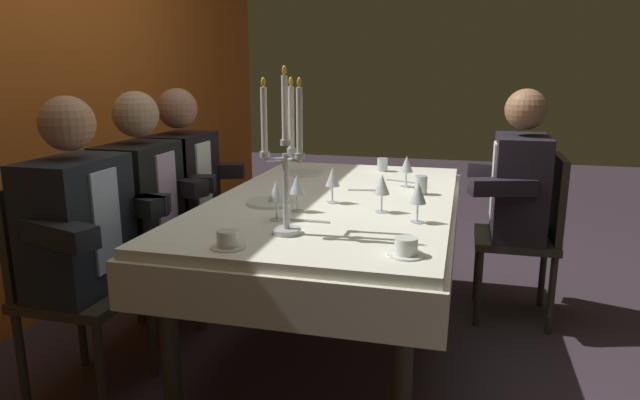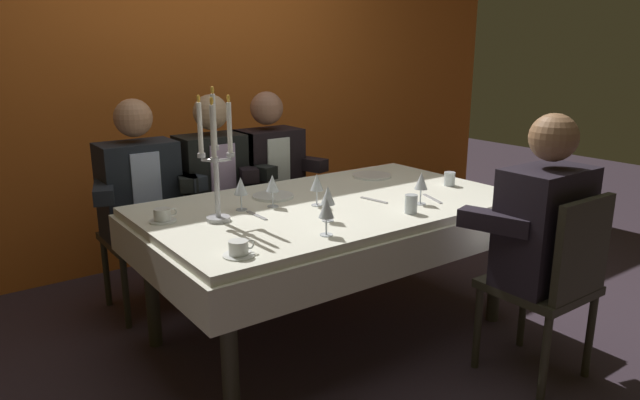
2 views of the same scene
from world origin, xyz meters
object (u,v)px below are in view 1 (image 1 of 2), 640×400
(wine_glass_5, at_px, (418,194))
(seated_diner_0, at_px, (76,225))
(wine_glass_3, at_px, (382,186))
(dinner_plate_1, at_px, (271,203))
(coffee_cup_0, at_px, (228,240))
(water_tumbler_0, at_px, (421,185))
(seated_diner_1, at_px, (141,199))
(water_tumbler_1, at_px, (382,165))
(coffee_cup_1, at_px, (406,248))
(seated_diner_3, at_px, (521,186))
(candelabra, at_px, (286,160))
(dinner_plate_0, at_px, (303,173))
(wine_glass_1, at_px, (407,165))
(wine_glass_4, at_px, (276,192))
(wine_glass_0, at_px, (332,178))
(seated_diner_2, at_px, (181,183))
(dining_table, at_px, (334,222))
(wine_glass_2, at_px, (297,185))

(wine_glass_5, relative_size, seated_diner_0, 0.13)
(wine_glass_5, bearing_deg, wine_glass_3, 51.43)
(dinner_plate_1, bearing_deg, coffee_cup_0, -173.65)
(water_tumbler_0, bearing_deg, coffee_cup_0, 150.57)
(seated_diner_0, distance_m, seated_diner_1, 0.46)
(water_tumbler_0, xyz_separation_m, seated_diner_1, (-0.42, 1.28, -0.05))
(dinner_plate_1, distance_m, water_tumbler_0, 0.75)
(water_tumbler_1, height_order, coffee_cup_1, water_tumbler_1)
(seated_diner_3, bearing_deg, water_tumbler_0, 125.58)
(candelabra, xyz_separation_m, water_tumbler_1, (1.38, -0.15, -0.24))
(dinner_plate_1, bearing_deg, dinner_plate_0, 4.99)
(wine_glass_1, height_order, wine_glass_4, same)
(water_tumbler_0, relative_size, seated_diner_3, 0.07)
(wine_glass_0, height_order, coffee_cup_1, wine_glass_0)
(wine_glass_1, distance_m, seated_diner_2, 1.21)
(dining_table, xyz_separation_m, seated_diner_2, (0.15, 0.89, 0.11))
(wine_glass_1, xyz_separation_m, seated_diner_1, (-0.57, 1.19, -0.12))
(wine_glass_0, distance_m, wine_glass_3, 0.27)
(wine_glass_5, height_order, seated_diner_3, seated_diner_3)
(seated_diner_0, bearing_deg, wine_glass_0, -56.55)
(wine_glass_3, height_order, seated_diner_0, seated_diner_0)
(candelabra, xyz_separation_m, seated_diner_0, (-0.08, 0.85, -0.28))
(seated_diner_2, bearing_deg, wine_glass_5, -110.79)
(candelabra, relative_size, wine_glass_2, 3.72)
(coffee_cup_0, bearing_deg, seated_diner_0, 79.50)
(dining_table, xyz_separation_m, seated_diner_3, (0.53, -0.89, 0.11))
(seated_diner_3, bearing_deg, dinner_plate_1, 122.84)
(wine_glass_1, height_order, wine_glass_2, same)
(wine_glass_2, xyz_separation_m, seated_diner_1, (0.06, 0.79, -0.12))
(dinner_plate_0, height_order, seated_diner_1, seated_diner_1)
(wine_glass_3, relative_size, water_tumbler_1, 2.09)
(candelabra, bearing_deg, seated_diner_2, 47.73)
(candelabra, xyz_separation_m, wine_glass_5, (0.28, -0.46, -0.16))
(dinner_plate_1, relative_size, wine_glass_5, 1.33)
(dinner_plate_0, relative_size, seated_diner_2, 0.19)
(seated_diner_3, bearing_deg, seated_diner_1, 113.50)
(candelabra, distance_m, wine_glass_3, 0.53)
(dinner_plate_0, xyz_separation_m, seated_diner_2, (-0.40, 0.57, -0.01))
(wine_glass_0, relative_size, wine_glass_2, 1.00)
(wine_glass_0, xyz_separation_m, coffee_cup_1, (-0.66, -0.40, -0.09))
(wine_glass_1, bearing_deg, water_tumbler_0, -150.25)
(candelabra, xyz_separation_m, dinner_plate_0, (1.17, 0.28, -0.27))
(dining_table, bearing_deg, candelabra, 176.75)
(coffee_cup_0, height_order, seated_diner_3, seated_diner_3)
(water_tumbler_0, bearing_deg, wine_glass_1, 29.75)
(coffee_cup_1, distance_m, seated_diner_2, 1.59)
(dinner_plate_1, distance_m, wine_glass_2, 0.21)
(dinner_plate_1, height_order, wine_glass_0, wine_glass_0)
(wine_glass_2, bearing_deg, wine_glass_1, -32.22)
(wine_glass_4, bearing_deg, wine_glass_2, -14.46)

